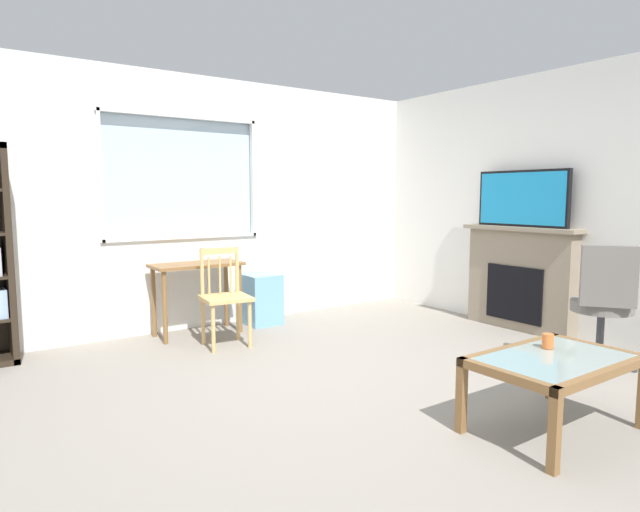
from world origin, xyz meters
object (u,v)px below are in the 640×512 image
(wooden_chair, at_px, (224,296))
(sippy_cup, at_px, (548,341))
(tv, at_px, (522,199))
(coffee_table, at_px, (554,367))
(plastic_drawer_unit, at_px, (261,299))
(fireplace, at_px, (520,278))
(desk_under_window, at_px, (197,276))
(office_chair, at_px, (604,299))

(wooden_chair, height_order, sippy_cup, wooden_chair)
(tv, bearing_deg, coffee_table, -140.66)
(wooden_chair, bearing_deg, plastic_drawer_unit, 39.37)
(wooden_chair, relative_size, plastic_drawer_unit, 1.66)
(fireplace, distance_m, sippy_cup, 2.36)
(wooden_chair, distance_m, sippy_cup, 2.82)
(desk_under_window, xyz_separation_m, sippy_cup, (0.97, -3.18, -0.09))
(fireplace, bearing_deg, desk_under_window, 148.77)
(plastic_drawer_unit, bearing_deg, tv, -40.52)
(tv, bearing_deg, plastic_drawer_unit, 139.48)
(wooden_chair, xyz_separation_m, sippy_cup, (0.92, -2.67, 0.03))
(fireplace, relative_size, office_chair, 1.27)
(plastic_drawer_unit, distance_m, office_chair, 3.30)
(tv, relative_size, sippy_cup, 11.30)
(tv, height_order, sippy_cup, tv)
(wooden_chair, relative_size, coffee_table, 0.92)
(wooden_chair, distance_m, tv, 3.12)
(desk_under_window, distance_m, coffee_table, 3.42)
(wooden_chair, xyz_separation_m, plastic_drawer_unit, (0.69, 0.56, -0.19))
(tv, xyz_separation_m, sippy_cup, (-1.83, -1.47, -0.86))
(desk_under_window, bearing_deg, office_chair, -51.12)
(desk_under_window, distance_m, plastic_drawer_unit, 0.81)
(desk_under_window, bearing_deg, fireplace, -31.23)
(sippy_cup, bearing_deg, desk_under_window, 106.98)
(wooden_chair, distance_m, office_chair, 3.23)
(fireplace, distance_m, office_chair, 1.25)
(plastic_drawer_unit, height_order, tv, tv)
(office_chair, height_order, sippy_cup, office_chair)
(coffee_table, relative_size, sippy_cup, 10.84)
(wooden_chair, xyz_separation_m, office_chair, (2.24, -2.33, 0.09))
(plastic_drawer_unit, distance_m, sippy_cup, 3.25)
(desk_under_window, xyz_separation_m, tv, (2.80, -1.71, 0.77))
(office_chair, distance_m, sippy_cup, 1.37)
(plastic_drawer_unit, height_order, office_chair, office_chair)
(coffee_table, bearing_deg, fireplace, 39.09)
(desk_under_window, height_order, office_chair, office_chair)
(desk_under_window, relative_size, sippy_cup, 9.71)
(desk_under_window, bearing_deg, coffee_table, -75.64)
(tv, bearing_deg, desk_under_window, 148.60)
(tv, xyz_separation_m, office_chair, (-0.50, -1.14, -0.80))
(office_chair, xyz_separation_m, coffee_table, (-1.45, -0.46, -0.17))
(wooden_chair, xyz_separation_m, coffee_table, (0.79, -2.79, -0.08))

